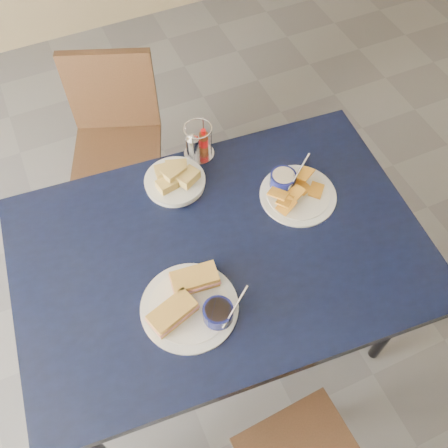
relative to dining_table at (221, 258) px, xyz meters
name	(u,v)px	position (x,y,z in m)	size (l,w,h in m)	color
ground	(183,379)	(-0.23, -0.12, -0.69)	(6.00, 6.00, 0.00)	#4E4E53
dining_table	(221,258)	(0.00, 0.00, 0.00)	(1.38, 0.98, 0.75)	black
chair_far	(110,131)	(-0.14, 0.93, -0.22)	(0.50, 0.50, 0.83)	black
sandwich_plate	(192,303)	(-0.16, -0.15, 0.08)	(0.31, 0.29, 0.12)	white
plantain_plate	(292,189)	(0.32, 0.11, 0.08)	(0.26, 0.26, 0.12)	white
bread_basket	(175,179)	(-0.04, 0.31, 0.09)	(0.21, 0.21, 0.08)	white
condiment_caddy	(197,144)	(0.09, 0.40, 0.12)	(0.11, 0.11, 0.14)	silver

